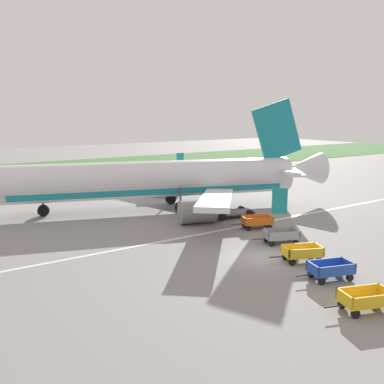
% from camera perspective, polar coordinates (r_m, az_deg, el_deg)
% --- Properties ---
extents(ground_plane, '(220.00, 220.00, 0.00)m').
position_cam_1_polar(ground_plane, '(30.15, 9.30, -8.54)').
color(ground_plane, gray).
extents(grass_strip, '(220.00, 28.00, 0.06)m').
position_cam_1_polar(grass_strip, '(78.59, -19.36, 2.68)').
color(grass_strip, '#3D7033').
rests_on(grass_strip, ground).
extents(apron_stripe, '(120.00, 0.36, 0.01)m').
position_cam_1_polar(apron_stripe, '(35.36, 1.37, -5.55)').
color(apron_stripe, silver).
rests_on(apron_stripe, ground).
extents(airplane, '(36.68, 29.83, 11.34)m').
position_cam_1_polar(airplane, '(43.96, -4.10, 1.63)').
color(airplane, silver).
rests_on(airplane, ground).
extents(baggage_cart_nearest, '(3.59, 2.17, 1.07)m').
position_cam_1_polar(baggage_cart_nearest, '(23.61, 21.98, -13.07)').
color(baggage_cart_nearest, gold).
rests_on(baggage_cart_nearest, ground).
extents(baggage_cart_second_in_row, '(3.60, 2.11, 1.07)m').
position_cam_1_polar(baggage_cart_second_in_row, '(27.10, 17.86, -9.76)').
color(baggage_cart_second_in_row, '#234CB2').
rests_on(baggage_cart_second_in_row, ground).
extents(baggage_cart_third_in_row, '(3.55, 2.28, 1.07)m').
position_cam_1_polar(baggage_cart_third_in_row, '(29.68, 14.36, -7.81)').
color(baggage_cart_third_in_row, gold).
rests_on(baggage_cart_third_in_row, ground).
extents(baggage_cart_fourth_in_row, '(3.55, 2.28, 1.07)m').
position_cam_1_polar(baggage_cart_fourth_in_row, '(33.32, 11.69, -5.70)').
color(baggage_cart_fourth_in_row, gray).
rests_on(baggage_cart_fourth_in_row, ground).
extents(baggage_cart_far_end, '(3.54, 2.31, 1.07)m').
position_cam_1_polar(baggage_cart_far_end, '(37.28, 8.57, -3.89)').
color(baggage_cart_far_end, orange).
rests_on(baggage_cart_far_end, ground).
extents(service_truck_beside_carts, '(4.69, 2.85, 2.10)m').
position_cam_1_polar(service_truck_beside_carts, '(40.40, 4.10, -1.96)').
color(service_truck_beside_carts, slate).
rests_on(service_truck_beside_carts, ground).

